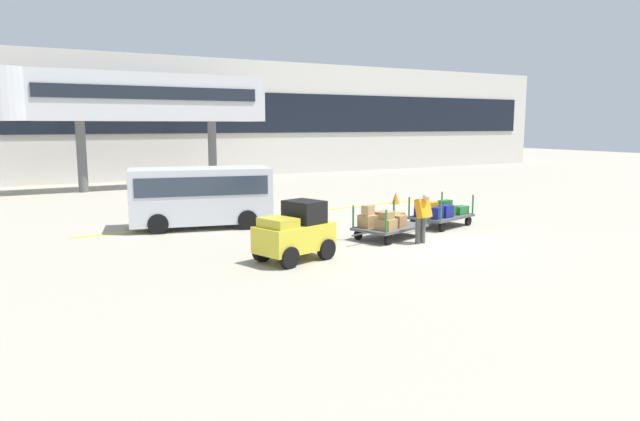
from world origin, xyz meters
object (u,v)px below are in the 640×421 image
(baggage_cart_lead, at_px, (386,223))
(baggage_handler, at_px, (422,216))
(shuttle_van, at_px, (201,193))
(safety_cone_far, at_px, (307,209))
(baggage_tug, at_px, (295,233))
(safety_cone_near, at_px, (396,198))
(baggage_cart_middle, at_px, (441,212))

(baggage_cart_lead, bearing_deg, baggage_handler, -67.34)
(baggage_handler, bearing_deg, shuttle_van, 129.36)
(safety_cone_far, bearing_deg, shuttle_van, -175.66)
(baggage_tug, height_order, safety_cone_far, baggage_tug)
(safety_cone_near, relative_size, safety_cone_far, 1.00)
(baggage_cart_lead, height_order, baggage_cart_middle, baggage_cart_lead)
(baggage_cart_middle, bearing_deg, shuttle_van, 151.71)
(baggage_tug, bearing_deg, baggage_cart_middle, 16.80)
(baggage_handler, xyz_separation_m, safety_cone_far, (-0.55, 6.39, -0.59))
(baggage_cart_middle, distance_m, shuttle_van, 8.51)
(baggage_cart_lead, xyz_separation_m, shuttle_van, (-4.47, 4.88, 0.72))
(baggage_cart_lead, distance_m, safety_cone_far, 5.22)
(baggage_tug, distance_m, baggage_handler, 4.33)
(baggage_handler, distance_m, safety_cone_far, 6.44)
(baggage_tug, relative_size, baggage_cart_middle, 0.76)
(baggage_tug, height_order, baggage_cart_middle, baggage_tug)
(baggage_cart_middle, xyz_separation_m, baggage_handler, (-2.50, -2.03, 0.36))
(baggage_cart_middle, bearing_deg, baggage_tug, -163.20)
(safety_cone_near, bearing_deg, shuttle_van, -170.94)
(safety_cone_far, bearing_deg, baggage_tug, -120.44)
(safety_cone_near, bearing_deg, baggage_cart_lead, -128.86)
(shuttle_van, distance_m, safety_cone_far, 4.53)
(baggage_handler, xyz_separation_m, safety_cone_near, (4.68, 7.59, -0.59))
(baggage_cart_middle, distance_m, baggage_handler, 3.24)
(baggage_cart_lead, bearing_deg, baggage_tug, -162.62)
(baggage_handler, distance_m, shuttle_van, 7.84)
(baggage_tug, distance_m, safety_cone_near, 11.80)
(baggage_cart_lead, relative_size, shuttle_van, 0.60)
(baggage_tug, bearing_deg, safety_cone_near, 40.23)
(baggage_tug, xyz_separation_m, baggage_cart_lead, (3.83, 1.20, -0.24))
(baggage_cart_lead, bearing_deg, safety_cone_near, 51.14)
(baggage_tug, xyz_separation_m, safety_cone_far, (3.77, 6.41, -0.48))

